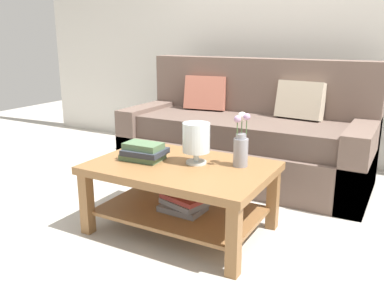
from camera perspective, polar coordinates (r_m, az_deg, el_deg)
name	(u,v)px	position (r m, az deg, el deg)	size (l,w,h in m)	color
ground_plane	(214,210)	(3.08, 3.14, -9.26)	(10.00, 10.00, 0.00)	#B7B2A8
back_wall	(289,26)	(4.36, 13.37, 15.75)	(6.40, 0.12, 2.70)	beige
couch	(246,138)	(3.72, 7.55, 0.86)	(2.16, 0.90, 1.06)	brown
coffee_table	(181,184)	(2.66, -1.55, -5.59)	(1.15, 0.77, 0.46)	olive
book_stack_main	(144,152)	(2.72, -6.79, -1.08)	(0.30, 0.23, 0.12)	#51704C
glass_hurricane_vase	(196,139)	(2.59, 0.59, 0.71)	(0.18, 0.18, 0.27)	silver
flower_pitcher	(241,145)	(2.56, 6.87, -0.16)	(0.10, 0.11, 0.34)	gray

